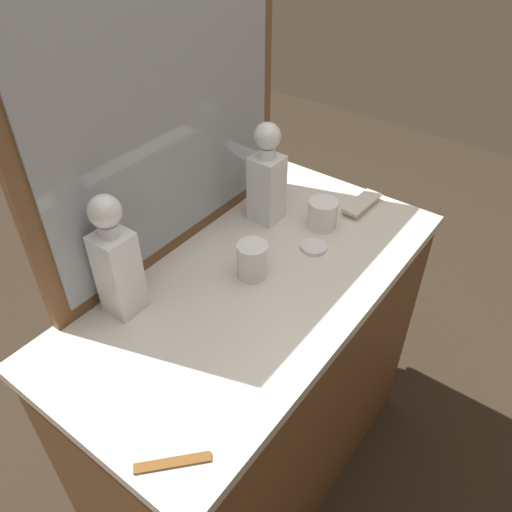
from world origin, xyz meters
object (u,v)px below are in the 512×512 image
object	(u,v)px
crystal_decanter_far_right	(267,182)
crystal_decanter_far_left	(117,267)
silver_brush_right	(362,204)
porcelain_dish	(314,247)
crystal_tumbler_far_right	(252,261)
crystal_tumbler_rear	(322,215)
tortoiseshell_comb	(173,463)

from	to	relation	value
crystal_decanter_far_right	crystal_decanter_far_left	bearing A→B (deg)	174.35
silver_brush_right	porcelain_dish	world-z (taller)	silver_brush_right
crystal_decanter_far_right	porcelain_dish	xyz separation A→B (m)	(-0.05, -0.20, -0.12)
crystal_decanter_far_left	silver_brush_right	world-z (taller)	crystal_decanter_far_left
crystal_decanter_far_left	crystal_tumbler_far_right	xyz separation A→B (m)	(0.28, -0.17, -0.08)
crystal_tumbler_rear	silver_brush_right	xyz separation A→B (m)	(0.16, -0.05, -0.03)
crystal_decanter_far_left	silver_brush_right	distance (m)	0.79
crystal_tumbler_far_right	silver_brush_right	world-z (taller)	crystal_tumbler_far_right
tortoiseshell_comb	crystal_decanter_far_right	bearing A→B (deg)	23.63
crystal_decanter_far_right	silver_brush_right	xyz separation A→B (m)	(0.22, -0.21, -0.11)
crystal_tumbler_far_right	porcelain_dish	distance (m)	0.20
crystal_tumbler_far_right	porcelain_dish	size ratio (longest dim) A/B	1.34
crystal_decanter_far_left	tortoiseshell_comb	xyz separation A→B (m)	(-0.23, -0.38, -0.13)
tortoiseshell_comb	crystal_decanter_far_left	bearing A→B (deg)	58.96
crystal_decanter_far_right	crystal_tumbler_far_right	world-z (taller)	crystal_decanter_far_right
crystal_tumbler_rear	crystal_tumbler_far_right	bearing A→B (deg)	173.68
silver_brush_right	tortoiseshell_comb	distance (m)	0.97
crystal_decanter_far_right	tortoiseshell_comb	world-z (taller)	crystal_decanter_far_right
porcelain_dish	crystal_decanter_far_left	bearing A→B (deg)	152.13
crystal_decanter_far_right	porcelain_dish	bearing A→B (deg)	-103.17
crystal_tumbler_far_right	crystal_tumbler_rear	xyz separation A→B (m)	(0.30, -0.03, -0.01)
crystal_tumbler_rear	silver_brush_right	distance (m)	0.17
crystal_decanter_far_right	crystal_tumbler_rear	xyz separation A→B (m)	(0.06, -0.16, -0.08)
crystal_decanter_far_right	crystal_tumbler_far_right	bearing A→B (deg)	-152.03
crystal_decanter_far_left	crystal_tumbler_far_right	distance (m)	0.34
crystal_decanter_far_left	porcelain_dish	world-z (taller)	crystal_decanter_far_left
crystal_tumbler_rear	silver_brush_right	bearing A→B (deg)	-17.96
porcelain_dish	tortoiseshell_comb	world-z (taller)	porcelain_dish
silver_brush_right	tortoiseshell_comb	world-z (taller)	silver_brush_right
crystal_decanter_far_right	tortoiseshell_comb	bearing A→B (deg)	-156.37
crystal_tumbler_rear	tortoiseshell_comb	bearing A→B (deg)	-168.23
crystal_decanter_far_left	silver_brush_right	xyz separation A→B (m)	(0.73, -0.26, -0.12)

